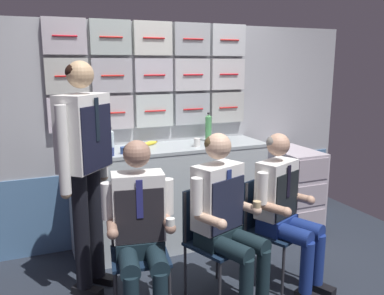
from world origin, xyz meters
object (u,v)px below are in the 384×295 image
at_px(crew_member_left, 140,224).
at_px(snack_banana, 150,143).
at_px(folding_chair_left, 138,239).
at_px(service_trolley, 293,187).
at_px(crew_member_standing, 85,156).
at_px(water_bottle_clear, 208,128).
at_px(folding_chair_by_counter, 267,218).
at_px(crew_member_by_counter, 285,204).
at_px(coffee_cup_white, 124,150).
at_px(folding_chair_right, 210,230).
at_px(crew_member_right, 226,212).

distance_m(crew_member_left, snack_banana, 1.26).
height_order(folding_chair_left, snack_banana, snack_banana).
bearing_deg(service_trolley, crew_member_standing, -170.65).
bearing_deg(water_bottle_clear, folding_chair_by_counter, -85.49).
distance_m(folding_chair_left, crew_member_by_counter, 1.17).
distance_m(folding_chair_by_counter, water_bottle_clear, 1.16).
height_order(folding_chair_by_counter, crew_member_standing, crew_member_standing).
xyz_separation_m(folding_chair_left, water_bottle_clear, (1.01, 0.96, 0.62)).
distance_m(crew_member_by_counter, water_bottle_clear, 1.23).
height_order(folding_chair_left, coffee_cup_white, coffee_cup_white).
bearing_deg(coffee_cup_white, folding_chair_left, -96.73).
distance_m(folding_chair_left, folding_chair_right, 0.55).
bearing_deg(snack_banana, crew_member_left, -110.52).
bearing_deg(folding_chair_by_counter, folding_chair_left, 178.88).
bearing_deg(folding_chair_by_counter, snack_banana, 124.16).
bearing_deg(crew_member_by_counter, folding_chair_by_counter, 113.61).
relative_size(folding_chair_by_counter, crew_member_standing, 0.47).
distance_m(service_trolley, crew_member_standing, 2.30).
distance_m(folding_chair_right, crew_member_right, 0.25).
bearing_deg(snack_banana, folding_chair_by_counter, -55.84).
relative_size(crew_member_left, crew_member_right, 0.99).
bearing_deg(service_trolley, folding_chair_by_counter, -137.50).
xyz_separation_m(crew_member_right, coffee_cup_white, (-0.52, 0.92, 0.32)).
bearing_deg(folding_chair_right, crew_member_by_counter, -11.12).
relative_size(folding_chair_by_counter, water_bottle_clear, 2.89).
bearing_deg(water_bottle_clear, crew_member_standing, -155.04).
xyz_separation_m(service_trolley, crew_member_by_counter, (-0.74, -0.88, 0.20)).
xyz_separation_m(crew_member_left, crew_member_standing, (-0.27, 0.51, 0.39)).
xyz_separation_m(service_trolley, folding_chair_by_counter, (-0.80, -0.74, 0.04)).
height_order(folding_chair_left, folding_chair_by_counter, same).
height_order(water_bottle_clear, snack_banana, water_bottle_clear).
relative_size(folding_chair_left, snack_banana, 4.87).
xyz_separation_m(crew_member_by_counter, crew_member_standing, (-1.45, 0.52, 0.41)).
relative_size(folding_chair_left, folding_chair_right, 1.00).
relative_size(folding_chair_right, coffee_cup_white, 12.31).
bearing_deg(water_bottle_clear, crew_member_by_counter, -82.83).
bearing_deg(folding_chair_left, crew_member_by_counter, -8.37).
distance_m(folding_chair_left, crew_member_standing, 0.74).
xyz_separation_m(folding_chair_by_counter, crew_member_standing, (-1.38, 0.38, 0.57)).
bearing_deg(folding_chair_left, water_bottle_clear, 43.71).
relative_size(crew_member_by_counter, snack_banana, 7.17).
distance_m(water_bottle_clear, coffee_cup_white, 0.96).
bearing_deg(water_bottle_clear, service_trolley, -15.70).
distance_m(folding_chair_by_counter, crew_member_standing, 1.54).
height_order(crew_member_right, water_bottle_clear, water_bottle_clear).
height_order(folding_chair_by_counter, coffee_cup_white, coffee_cup_white).
xyz_separation_m(folding_chair_left, crew_member_standing, (-0.30, 0.36, 0.57)).
xyz_separation_m(folding_chair_by_counter, water_bottle_clear, (-0.08, 0.98, 0.62)).
bearing_deg(folding_chair_right, water_bottle_clear, 65.69).
bearing_deg(crew_member_standing, coffee_cup_white, 43.49).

